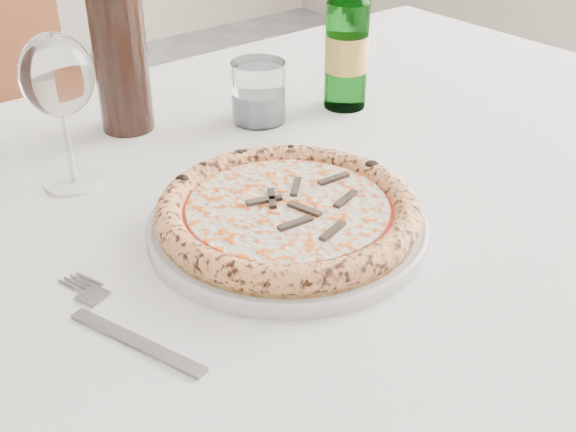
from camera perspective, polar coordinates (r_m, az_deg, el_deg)
name	(u,v)px	position (r m, az deg, el deg)	size (l,w,h in m)	color
dining_table	(237,253)	(0.90, -4.02, -2.93)	(1.58, 0.93, 0.76)	brown
chair_far	(4,148)	(1.60, -21.54, 5.01)	(0.39, 0.39, 0.93)	brown
plate	(288,225)	(0.78, 0.00, -0.70)	(0.30, 0.30, 0.02)	silver
pizza	(288,211)	(0.77, 0.00, 0.40)	(0.28, 0.28, 0.03)	tan
fork	(122,327)	(0.67, -12.96, -8.54)	(0.06, 0.21, 0.00)	slate
wine_glass	(57,79)	(0.87, -17.80, 10.28)	(0.08, 0.08, 0.19)	silver
tumbler	(259,96)	(1.04, -2.34, 9.46)	(0.08, 0.08, 0.09)	white
beer_bottle	(347,43)	(1.07, 4.68, 13.49)	(0.06, 0.06, 0.24)	#337D38
wine_bottle	(118,40)	(1.01, -13.25, 13.37)	(0.07, 0.07, 0.30)	black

